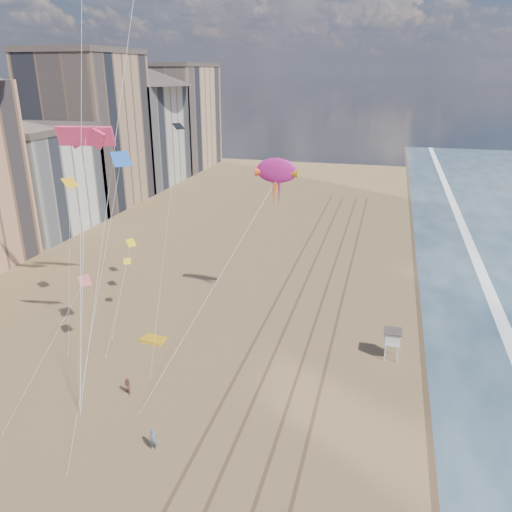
% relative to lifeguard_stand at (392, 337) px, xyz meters
% --- Properties ---
extents(wet_sand, '(260.00, 260.00, 0.00)m').
position_rel_lifeguard_stand_xyz_m(wet_sand, '(7.20, 12.51, -2.25)').
color(wet_sand, '#42301E').
rests_on(wet_sand, ground).
extents(foam, '(260.00, 260.00, 0.00)m').
position_rel_lifeguard_stand_xyz_m(foam, '(11.40, 12.51, -2.25)').
color(foam, white).
rests_on(foam, ground).
extents(tracks, '(7.68, 120.00, 0.01)m').
position_rel_lifeguard_stand_xyz_m(tracks, '(-9.25, 2.51, -2.25)').
color(tracks, brown).
rests_on(tracks, ground).
extents(buildings, '(34.72, 131.35, 29.00)m').
position_rel_lifeguard_stand_xyz_m(buildings, '(-57.54, 38.10, 11.30)').
color(buildings, '#C6B284').
rests_on(buildings, ground).
extents(lifeguard_stand, '(1.62, 1.62, 2.92)m').
position_rel_lifeguard_stand_xyz_m(lifeguard_stand, '(0.00, 0.00, 0.00)').
color(lifeguard_stand, silver).
rests_on(lifeguard_stand, ground).
extents(grounded_kite, '(2.44, 1.69, 0.26)m').
position_rel_lifeguard_stand_xyz_m(grounded_kite, '(-22.72, -2.69, -2.12)').
color(grounded_kite, orange).
rests_on(grounded_kite, ground).
extents(show_kite, '(5.40, 9.96, 24.96)m').
position_rel_lifeguard_stand_xyz_m(show_kite, '(-12.34, 5.62, 13.59)').
color(show_kite, '#AA1A72').
rests_on(show_kite, ground).
extents(kite_flyer_a, '(0.71, 0.52, 1.80)m').
position_rel_lifeguard_stand_xyz_m(kite_flyer_a, '(-15.91, -16.55, -1.35)').
color(kite_flyer_a, slate).
rests_on(kite_flyer_a, ground).
extents(kite_flyer_b, '(0.92, 0.90, 1.49)m').
position_rel_lifeguard_stand_xyz_m(kite_flyer_b, '(-20.86, -11.26, -1.51)').
color(kite_flyer_b, brown).
rests_on(kite_flyer_b, ground).
extents(small_kites, '(14.84, 17.38, 14.07)m').
position_rel_lifeguard_stand_xyz_m(small_kites, '(-26.71, -3.59, 11.07)').
color(small_kites, gold).
rests_on(small_kites, ground).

